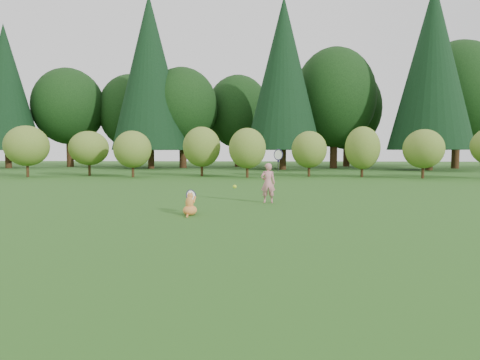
# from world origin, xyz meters

# --- Properties ---
(ground) EXTENTS (100.00, 100.00, 0.00)m
(ground) POSITION_xyz_m (0.00, 0.00, 0.00)
(ground) COLOR #265417
(ground) RESTS_ON ground
(shrub_row) EXTENTS (28.00, 3.00, 2.80)m
(shrub_row) POSITION_xyz_m (0.00, 13.00, 1.40)
(shrub_row) COLOR #577123
(shrub_row) RESTS_ON ground
(woodland_backdrop) EXTENTS (48.00, 10.00, 15.00)m
(woodland_backdrop) POSITION_xyz_m (0.00, 23.00, 7.50)
(woodland_backdrop) COLOR black
(woodland_backdrop) RESTS_ON ground
(child) EXTENTS (0.58, 0.33, 1.57)m
(child) POSITION_xyz_m (0.85, 2.24, 0.55)
(child) COLOR #D78189
(child) RESTS_ON ground
(cat) EXTENTS (0.44, 0.72, 0.67)m
(cat) POSITION_xyz_m (-0.82, 0.10, 0.25)
(cat) COLOR orange
(cat) RESTS_ON ground
(tennis_ball) EXTENTS (0.07, 0.07, 0.07)m
(tennis_ball) POSITION_xyz_m (0.17, -0.26, 0.64)
(tennis_ball) COLOR #ACE61B
(tennis_ball) RESTS_ON ground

